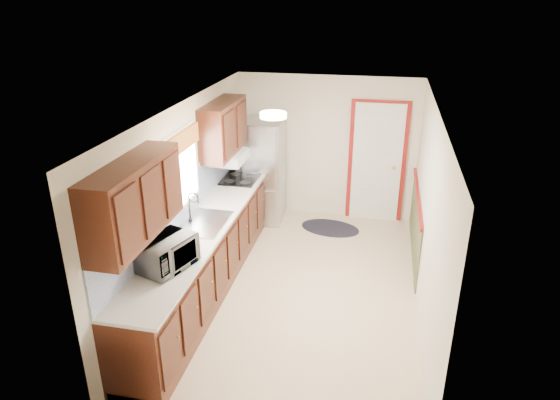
% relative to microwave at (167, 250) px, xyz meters
% --- Properties ---
extents(room_shell, '(3.20, 5.20, 2.52)m').
position_rel_microwave_xyz_m(room_shell, '(1.20, 1.30, 0.06)').
color(room_shell, beige).
rests_on(room_shell, ground).
extents(kitchen_run, '(0.63, 4.00, 2.20)m').
position_rel_microwave_xyz_m(kitchen_run, '(-0.04, 1.01, -0.33)').
color(kitchen_run, '#39160D').
rests_on(kitchen_run, ground).
extents(back_wall_trim, '(1.12, 2.30, 2.08)m').
position_rel_microwave_xyz_m(back_wall_trim, '(2.19, 3.51, -0.25)').
color(back_wall_trim, maroon).
rests_on(back_wall_trim, ground).
extents(ceiling_fixture, '(0.30, 0.30, 0.06)m').
position_rel_microwave_xyz_m(ceiling_fixture, '(0.90, 1.10, 1.22)').
color(ceiling_fixture, '#FFD88C').
rests_on(ceiling_fixture, room_shell).
extents(microwave, '(0.50, 0.67, 0.40)m').
position_rel_microwave_xyz_m(microwave, '(0.00, 0.00, 0.00)').
color(microwave, white).
rests_on(microwave, kitchen_run).
extents(refrigerator, '(0.73, 0.73, 1.72)m').
position_rel_microwave_xyz_m(refrigerator, '(0.18, 3.35, -0.28)').
color(refrigerator, '#B7B7BC').
rests_on(refrigerator, ground).
extents(rug, '(1.07, 0.80, 0.01)m').
position_rel_microwave_xyz_m(rug, '(1.38, 3.20, -1.14)').
color(rug, black).
rests_on(rug, ground).
extents(cooktop, '(0.53, 0.63, 0.02)m').
position_rel_microwave_xyz_m(cooktop, '(0.01, 2.70, -0.19)').
color(cooktop, black).
rests_on(cooktop, kitchen_run).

